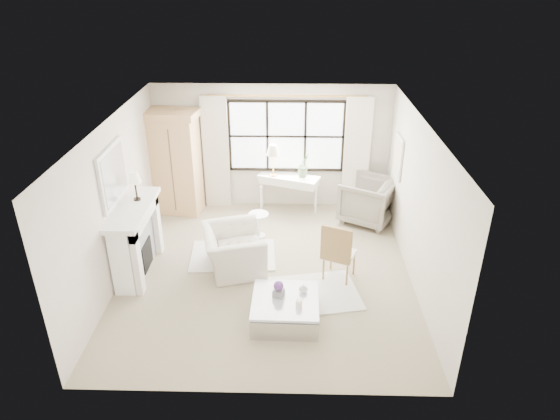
% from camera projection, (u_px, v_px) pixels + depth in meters
% --- Properties ---
extents(floor, '(5.50, 5.50, 0.00)m').
position_uv_depth(floor, '(267.00, 272.00, 8.83)').
color(floor, tan).
rests_on(floor, ground).
extents(ceiling, '(5.50, 5.50, 0.00)m').
position_uv_depth(ceiling, '(265.00, 124.00, 7.61)').
color(ceiling, white).
rests_on(ceiling, ground).
extents(wall_back, '(5.00, 0.00, 5.00)m').
position_uv_depth(wall_back, '(272.00, 147.00, 10.67)').
color(wall_back, beige).
rests_on(wall_back, ground).
extents(wall_front, '(5.00, 0.00, 5.00)m').
position_uv_depth(wall_front, '(254.00, 308.00, 5.76)').
color(wall_front, beige).
rests_on(wall_front, ground).
extents(wall_left, '(0.00, 5.50, 5.50)m').
position_uv_depth(wall_left, '(115.00, 202.00, 8.27)').
color(wall_left, beige).
rests_on(wall_left, ground).
extents(wall_right, '(0.00, 5.50, 5.50)m').
position_uv_depth(wall_right, '(418.00, 205.00, 8.16)').
color(wall_right, beige).
rests_on(wall_right, ground).
extents(window_pane, '(2.40, 0.02, 1.50)m').
position_uv_depth(window_pane, '(286.00, 136.00, 10.53)').
color(window_pane, white).
rests_on(window_pane, wall_back).
extents(window_frame, '(2.50, 0.04, 1.50)m').
position_uv_depth(window_frame, '(286.00, 136.00, 10.52)').
color(window_frame, black).
rests_on(window_frame, wall_back).
extents(curtain_rod, '(3.30, 0.04, 0.04)m').
position_uv_depth(curtain_rod, '(286.00, 96.00, 10.08)').
color(curtain_rod, '#BC8C41').
rests_on(curtain_rod, wall_back).
extents(curtain_left, '(0.55, 0.10, 2.47)m').
position_uv_depth(curtain_left, '(216.00, 153.00, 10.66)').
color(curtain_left, beige).
rests_on(curtain_left, ground).
extents(curtain_right, '(0.55, 0.10, 2.47)m').
position_uv_depth(curtain_right, '(357.00, 154.00, 10.59)').
color(curtain_right, white).
rests_on(curtain_right, ground).
extents(fireplace, '(0.58, 1.66, 1.26)m').
position_uv_depth(fireplace, '(135.00, 239.00, 8.58)').
color(fireplace, white).
rests_on(fireplace, ground).
extents(mirror_frame, '(0.05, 1.15, 0.95)m').
position_uv_depth(mirror_frame, '(113.00, 175.00, 8.05)').
color(mirror_frame, silver).
rests_on(mirror_frame, wall_left).
extents(mirror_glass, '(0.02, 1.00, 0.80)m').
position_uv_depth(mirror_glass, '(115.00, 175.00, 8.05)').
color(mirror_glass, silver).
rests_on(mirror_glass, wall_left).
extents(art_frame, '(0.04, 0.62, 0.82)m').
position_uv_depth(art_frame, '(398.00, 157.00, 9.59)').
color(art_frame, silver).
rests_on(art_frame, wall_right).
extents(art_canvas, '(0.01, 0.52, 0.72)m').
position_uv_depth(art_canvas, '(397.00, 157.00, 9.59)').
color(art_canvas, beige).
rests_on(art_canvas, wall_right).
extents(mantel_lamp, '(0.22, 0.22, 0.51)m').
position_uv_depth(mantel_lamp, '(134.00, 179.00, 8.37)').
color(mantel_lamp, black).
rests_on(mantel_lamp, fireplace).
extents(armoire, '(1.21, 0.85, 2.24)m').
position_uv_depth(armoire, '(175.00, 162.00, 10.47)').
color(armoire, tan).
rests_on(armoire, floor).
extents(console_table, '(1.38, 0.86, 0.80)m').
position_uv_depth(console_table, '(289.00, 193.00, 10.84)').
color(console_table, white).
rests_on(console_table, floor).
extents(console_lamp, '(0.28, 0.28, 0.69)m').
position_uv_depth(console_lamp, '(273.00, 151.00, 10.43)').
color(console_lamp, '#C98F46').
rests_on(console_lamp, console_table).
extents(orchid_plant, '(0.37, 0.36, 0.53)m').
position_uv_depth(orchid_plant, '(304.00, 165.00, 10.52)').
color(orchid_plant, '#5D7850').
rests_on(orchid_plant, console_table).
extents(side_table, '(0.40, 0.40, 0.51)m').
position_uv_depth(side_table, '(259.00, 222.00, 9.81)').
color(side_table, white).
rests_on(side_table, floor).
extents(rug_left, '(1.62, 1.20, 0.03)m').
position_uv_depth(rug_left, '(233.00, 255.00, 9.30)').
color(rug_left, silver).
rests_on(rug_left, floor).
extents(rug_right, '(1.70, 1.40, 0.03)m').
position_uv_depth(rug_right, '(312.00, 294.00, 8.23)').
color(rug_right, white).
rests_on(rug_right, floor).
extents(club_armchair, '(1.27, 1.37, 0.75)m').
position_uv_depth(club_armchair, '(234.00, 250.00, 8.77)').
color(club_armchair, beige).
rests_on(club_armchair, floor).
extents(wingback_chair, '(1.39, 1.38, 0.94)m').
position_uv_depth(wingback_chair, '(368.00, 200.00, 10.34)').
color(wingback_chair, gray).
rests_on(wingback_chair, floor).
extents(french_chair, '(0.63, 0.63, 1.08)m').
position_uv_depth(french_chair, '(339.00, 263.00, 8.52)').
color(french_chair, olive).
rests_on(french_chair, floor).
extents(coffee_table, '(1.02, 1.02, 0.38)m').
position_uv_depth(coffee_table, '(285.00, 310.00, 7.59)').
color(coffee_table, silver).
rests_on(coffee_table, floor).
extents(planter_box, '(0.19, 0.19, 0.12)m').
position_uv_depth(planter_box, '(279.00, 293.00, 7.54)').
color(planter_box, slate).
rests_on(planter_box, coffee_table).
extents(planter_flowers, '(0.15, 0.15, 0.15)m').
position_uv_depth(planter_flowers, '(279.00, 286.00, 7.48)').
color(planter_flowers, '#5B317C').
rests_on(planter_flowers, planter_box).
extents(pillar_candle, '(0.09, 0.09, 0.12)m').
position_uv_depth(pillar_candle, '(299.00, 304.00, 7.31)').
color(pillar_candle, white).
rests_on(pillar_candle, coffee_table).
extents(coffee_vase, '(0.14, 0.14, 0.14)m').
position_uv_depth(coffee_vase, '(303.00, 288.00, 7.63)').
color(coffee_vase, silver).
rests_on(coffee_vase, coffee_table).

